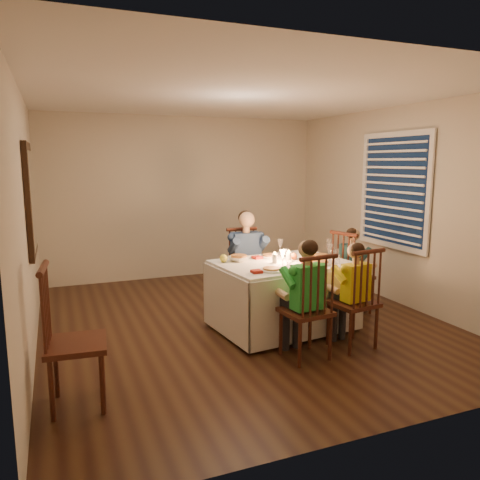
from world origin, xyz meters
name	(u,v)px	position (x,y,z in m)	size (l,w,h in m)	color
ground	(242,322)	(0.00, 0.00, 0.00)	(5.00, 5.00, 0.00)	black
wall_left	(27,223)	(-2.25, 0.00, 1.30)	(0.02, 5.00, 2.60)	beige
wall_right	(400,206)	(2.25, 0.00, 1.30)	(0.02, 5.00, 2.60)	beige
wall_back	(185,198)	(0.00, 2.50, 1.30)	(4.50, 0.02, 2.60)	beige
ceiling	(242,95)	(0.00, 0.00, 2.60)	(5.00, 5.00, 0.00)	white
dining_table	(282,281)	(0.35, -0.34, 0.55)	(1.59, 1.23, 0.74)	silver
chair_adult	(247,310)	(0.23, 0.42, 0.00)	(0.43, 0.41, 1.05)	#34190E
chair_near_left	(305,357)	(0.19, -1.16, 0.00)	(0.43, 0.41, 1.05)	#34190E
chair_near_right	(351,346)	(0.77, -1.10, 0.00)	(0.43, 0.41, 1.05)	#34190E
chair_end	(350,312)	(1.41, -0.18, 0.00)	(0.43, 0.41, 1.05)	#34190E
chair_extra	(80,405)	(-1.90, -1.30, 0.00)	(0.47, 0.44, 1.13)	#34190E
adult	(247,310)	(0.23, 0.42, 0.00)	(0.47, 0.43, 1.28)	#2F4D75
child_green	(305,357)	(0.19, -1.16, 0.00)	(0.41, 0.38, 1.17)	green
child_yellow	(351,346)	(0.77, -1.10, 0.00)	(0.37, 0.34, 1.09)	gold
child_teal	(350,312)	(1.41, -0.18, 0.00)	(0.36, 0.33, 1.08)	#1B3D45
setting_adult	(270,256)	(0.34, -0.04, 0.78)	(0.26, 0.26, 0.02)	white
setting_green	(272,270)	(0.05, -0.68, 0.78)	(0.26, 0.26, 0.02)	white
setting_yellow	(320,263)	(0.70, -0.57, 0.78)	(0.26, 0.26, 0.02)	white
setting_teal	(320,256)	(0.89, -0.25, 0.78)	(0.26, 0.26, 0.02)	white
candle_left	(275,259)	(0.25, -0.35, 0.82)	(0.06, 0.06, 0.10)	white
candle_right	(289,257)	(0.43, -0.33, 0.82)	(0.06, 0.06, 0.10)	white
squash	(224,258)	(-0.27, -0.10, 0.81)	(0.09, 0.09, 0.09)	yellow
orange_fruit	(294,256)	(0.53, -0.27, 0.81)	(0.08, 0.08, 0.08)	orange
serving_bowl	(239,259)	(-0.08, -0.10, 0.80)	(0.23, 0.23, 0.06)	white
wall_mirror	(30,200)	(-2.22, 0.30, 1.50)	(0.06, 0.95, 1.15)	black
window_blinds	(393,191)	(2.21, 0.10, 1.50)	(0.07, 1.34, 1.54)	#0D1B34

